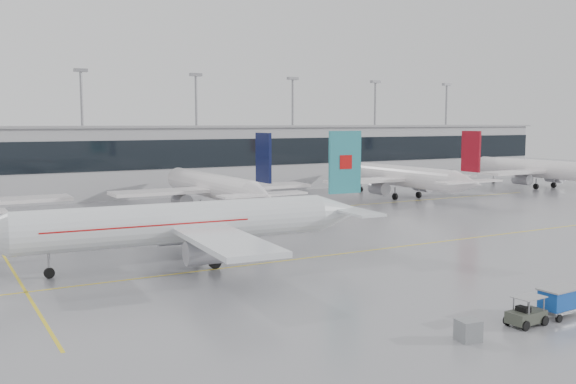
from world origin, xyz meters
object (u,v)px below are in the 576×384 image
baggage_tug (526,315)px  gse_unit (468,330)px  baggage_cart (560,299)px  air_canada_jet (192,223)px

baggage_tug → gse_unit: (-5.42, -0.32, -0.02)m
gse_unit → baggage_tug: bearing=11.1°
baggage_cart → gse_unit: (-9.01, -0.54, -0.51)m
baggage_tug → gse_unit: baggage_tug is taller
air_canada_jet → baggage_tug: (12.09, -27.41, -3.21)m
air_canada_jet → baggage_cart: 31.51m
baggage_tug → baggage_cart: baggage_cart is taller
baggage_cart → gse_unit: bearing=-180.0°
air_canada_jet → baggage_tug: air_canada_jet is taller
baggage_cart → gse_unit: 9.04m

